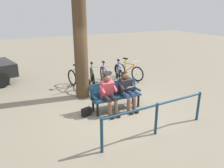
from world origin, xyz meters
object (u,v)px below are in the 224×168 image
at_px(tree_trunk, 81,48).
at_px(bicycle_red, 92,77).
at_px(person_reading, 127,89).
at_px(person_companion, 108,92).
at_px(bicycle_blue, 104,76).
at_px(handbag, 87,112).
at_px(bicycle_green, 128,71).
at_px(litter_bin, 107,84).
at_px(bench, 115,93).
at_px(bicycle_orange, 78,80).
at_px(bicycle_black, 119,73).

xyz_separation_m(tree_trunk, bicycle_red, (-0.78, -0.98, -1.42)).
bearing_deg(person_reading, tree_trunk, -60.80).
relative_size(person_reading, person_companion, 1.00).
distance_m(tree_trunk, bicycle_blue, 2.11).
bearing_deg(bicycle_red, handbag, -8.47).
distance_m(tree_trunk, bicycle_red, 1.89).
bearing_deg(handbag, bicycle_green, -139.11).
distance_m(person_reading, bicycle_red, 2.59).
bearing_deg(bicycle_green, litter_bin, -71.25).
bearing_deg(person_reading, person_companion, -0.05).
bearing_deg(bench, person_reading, 152.78).
bearing_deg(bicycle_red, bench, 12.52).
relative_size(person_companion, bicycle_orange, 0.73).
distance_m(person_companion, bicycle_black, 3.10).
height_order(person_reading, person_companion, same).
xyz_separation_m(litter_bin, bicycle_black, (-1.17, -1.25, -0.08)).
height_order(handbag, bicycle_orange, bicycle_orange).
relative_size(bicycle_black, bicycle_orange, 0.97).
height_order(person_reading, bicycle_red, person_reading).
relative_size(bench, bicycle_blue, 0.97).
relative_size(person_companion, bicycle_red, 0.74).
bearing_deg(tree_trunk, bicycle_green, -157.27).
relative_size(tree_trunk, bicycle_green, 2.22).
relative_size(litter_bin, bicycle_red, 0.54).
height_order(bicycle_green, bicycle_black, same).
distance_m(person_reading, person_companion, 0.64).
relative_size(person_companion, tree_trunk, 0.34).
distance_m(handbag, bicycle_blue, 2.97).
bearing_deg(bicycle_orange, bicycle_blue, 78.55).
relative_size(person_companion, bicycle_black, 0.75).
bearing_deg(bicycle_orange, bicycle_green, 82.09).
relative_size(person_reading, bicycle_green, 0.75).
relative_size(handbag, bicycle_green, 0.19).
bearing_deg(bicycle_red, tree_trunk, -21.11).
bearing_deg(tree_trunk, person_reading, 119.42).
bearing_deg(person_reading, bicycle_green, -122.18).
xyz_separation_m(person_reading, bicycle_black, (-1.11, -2.54, -0.31)).
height_order(tree_trunk, bicycle_green, tree_trunk).
bearing_deg(person_companion, bicycle_blue, -112.65).
bearing_deg(bicycle_red, bicycle_blue, 98.32).
height_order(bench, person_reading, person_reading).
relative_size(handbag, tree_trunk, 0.08).
relative_size(person_reading, handbag, 4.00).
bearing_deg(bicycle_orange, person_reading, 4.45).
bearing_deg(handbag, person_companion, 173.29).
bearing_deg(handbag, bicycle_orange, -103.50).
distance_m(bench, bicycle_blue, 2.44).
bearing_deg(bicycle_orange, handbag, -25.89).
bearing_deg(bench, bicycle_blue, -107.18).
height_order(person_companion, bicycle_green, person_companion).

